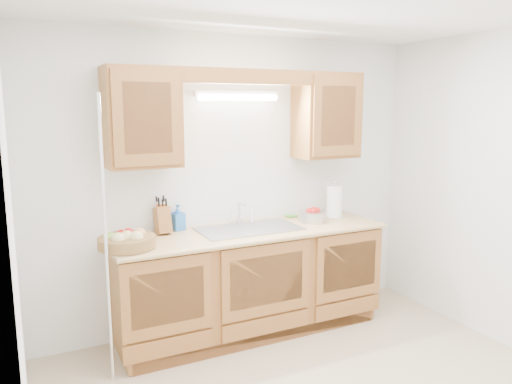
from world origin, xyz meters
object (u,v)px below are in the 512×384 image
knife_block (163,220)px  paper_towel (334,202)px  fruit_basket (127,240)px  apple_bowl (312,215)px

knife_block → paper_towel: 1.58m
fruit_basket → paper_towel: paper_towel is taller
fruit_basket → apple_bowl: bearing=3.8°
paper_towel → fruit_basket: bearing=-175.1°
fruit_basket → knife_block: bearing=40.1°
paper_towel → apple_bowl: size_ratio=1.27×
fruit_basket → paper_towel: bearing=4.9°
knife_block → apple_bowl: (1.30, -0.18, -0.06)m
fruit_basket → paper_towel: size_ratio=1.20×
knife_block → paper_towel: paper_towel is taller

